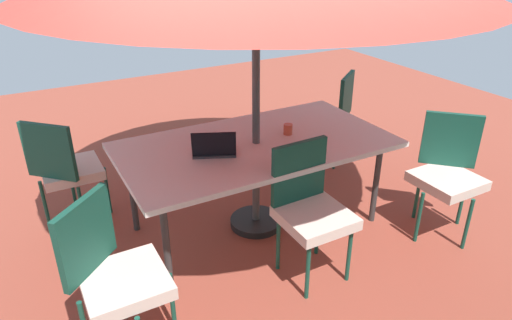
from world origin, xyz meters
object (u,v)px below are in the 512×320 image
(chair_northeast, at_px, (114,271))
(chair_southwest, at_px, (331,113))
(chair_southeast, at_px, (66,167))
(chair_northwest, at_px, (448,170))
(laptop, at_px, (214,149))
(cup, at_px, (288,129))
(chair_north, at_px, (310,206))
(dining_table, at_px, (256,148))

(chair_northeast, xyz_separation_m, chair_southwest, (-2.62, -1.46, 0.00))
(chair_northeast, height_order, chair_southeast, same)
(chair_northeast, relative_size, chair_northwest, 1.00)
(chair_southwest, height_order, laptop, laptop)
(chair_southwest, bearing_deg, cup, -2.21)
(chair_northwest, relative_size, cup, 11.39)
(chair_north, height_order, cup, chair_north)
(chair_northeast, bearing_deg, dining_table, -13.73)
(chair_southeast, bearing_deg, chair_southwest, -135.65)
(dining_table, distance_m, chair_southeast, 1.56)
(chair_southwest, relative_size, laptop, 2.49)
(chair_southwest, bearing_deg, chair_southeast, -38.21)
(chair_southeast, bearing_deg, chair_north, 178.88)
(chair_northwest, height_order, laptop, laptop)
(chair_northeast, bearing_deg, chair_northwest, -44.02)
(dining_table, height_order, chair_north, chair_north)
(chair_north, bearing_deg, chair_southeast, 132.03)
(chair_northwest, xyz_separation_m, laptop, (1.70, -0.74, 0.27))
(dining_table, relative_size, chair_southwest, 2.18)
(chair_northeast, relative_size, laptop, 2.49)
(laptop, bearing_deg, cup, -150.05)
(chair_north, xyz_separation_m, chair_southwest, (-1.26, -1.42, 0.00))
(chair_northeast, xyz_separation_m, chair_southeast, (0.03, -1.49, 0.00))
(chair_north, height_order, chair_southwest, same)
(chair_northeast, height_order, laptop, laptop)
(laptop, bearing_deg, chair_northeast, 60.74)
(chair_northeast, xyz_separation_m, chair_north, (-1.36, -0.04, 0.00))
(chair_southwest, bearing_deg, dining_table, -8.46)
(chair_southwest, bearing_deg, chair_northeast, -8.38)
(chair_southeast, distance_m, chair_north, 2.01)
(chair_north, relative_size, laptop, 2.49)
(cup, bearing_deg, chair_northeast, 24.98)
(chair_northwest, bearing_deg, dining_table, -166.41)
(dining_table, xyz_separation_m, chair_northwest, (-1.32, 0.78, -0.17))
(dining_table, distance_m, chair_north, 0.72)
(chair_southeast, height_order, chair_northwest, same)
(dining_table, distance_m, chair_southwest, 1.50)
(laptop, bearing_deg, chair_southwest, -131.02)
(chair_southeast, xyz_separation_m, laptop, (-0.97, 0.80, 0.27))
(chair_southwest, distance_m, laptop, 1.87)
(chair_southeast, relative_size, chair_north, 1.00)
(chair_northeast, distance_m, chair_southwest, 3.00)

